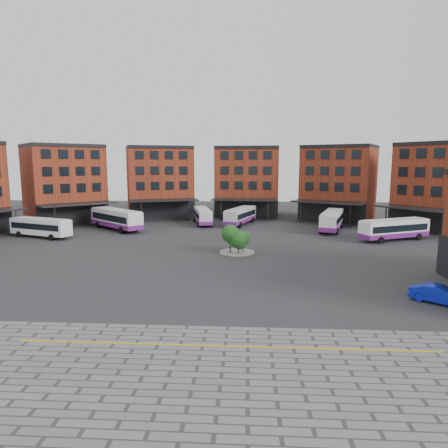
# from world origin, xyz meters

# --- Properties ---
(ground) EXTENTS (160.00, 160.00, 0.00)m
(ground) POSITION_xyz_m (0.00, 0.00, 0.00)
(ground) COLOR #28282B
(ground) RESTS_ON ground
(paving_zone) EXTENTS (50.00, 22.00, 0.02)m
(paving_zone) POSITION_xyz_m (2.00, -22.00, 0.01)
(paving_zone) COLOR slate
(paving_zone) RESTS_ON ground
(yellow_line) EXTENTS (26.00, 0.15, 0.02)m
(yellow_line) POSITION_xyz_m (2.00, -14.00, 0.03)
(yellow_line) COLOR gold
(yellow_line) RESTS_ON paving_zone
(main_building) EXTENTS (94.14, 42.48, 14.60)m
(main_building) POSITION_xyz_m (-4.77, 38.25, 7.23)
(main_building) COLOR maroon
(main_building) RESTS_ON ground
(tree_island) EXTENTS (4.40, 4.40, 3.63)m
(tree_island) POSITION_xyz_m (1.95, 11.47, 1.89)
(tree_island) COLOR gray
(tree_island) RESTS_ON ground
(bus_a) EXTENTS (10.48, 5.72, 2.91)m
(bus_a) POSITION_xyz_m (-27.85, 20.57, 1.73)
(bus_a) COLOR white
(bus_a) RESTS_ON ground
(bus_b) EXTENTS (11.02, 10.32, 3.46)m
(bus_b) POSITION_xyz_m (-18.78, 28.26, 1.88)
(bus_b) COLOR white
(bus_b) RESTS_ON ground
(bus_c) EXTENTS (4.65, 10.51, 2.88)m
(bus_c) POSITION_xyz_m (-4.97, 35.42, 1.56)
(bus_c) COLOR silver
(bus_c) RESTS_ON ground
(bus_d) EXTENTS (5.83, 11.03, 3.04)m
(bus_d) POSITION_xyz_m (2.02, 35.29, 1.65)
(bus_d) COLOR silver
(bus_d) RESTS_ON ground
(bus_e) EXTENTS (6.11, 11.68, 3.22)m
(bus_e) POSITION_xyz_m (17.34, 29.64, 1.75)
(bus_e) COLOR white
(bus_e) RESTS_ON ground
(bus_f) EXTENTS (11.06, 6.94, 3.10)m
(bus_f) POSITION_xyz_m (24.59, 21.41, 1.68)
(bus_f) COLOR white
(bus_f) RESTS_ON ground
(blue_car) EXTENTS (4.39, 3.91, 1.44)m
(blue_car) POSITION_xyz_m (18.72, -5.35, 0.72)
(blue_car) COLOR #0E1FB8
(blue_car) RESTS_ON ground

